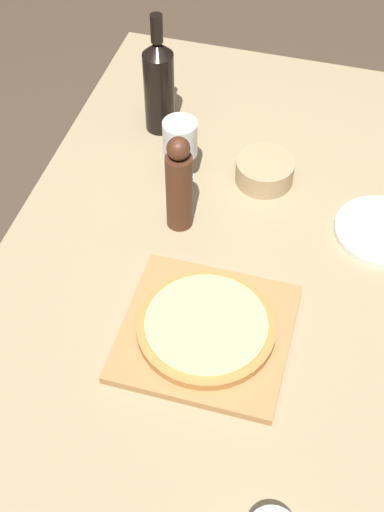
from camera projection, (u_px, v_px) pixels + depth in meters
name	position (u px, v px, depth m)	size (l,w,h in m)	color
ground_plane	(212.00, 422.00, 2.06)	(12.00, 12.00, 0.00)	#4C3D2D
dining_table	(219.00, 280.00, 1.56)	(0.91, 1.49, 0.75)	#9E8966
cutting_board	(206.00, 333.00, 1.35)	(0.32, 0.31, 0.02)	#A87A47
pizza	(206.00, 326.00, 1.34)	(0.26, 0.26, 0.02)	#BC7A3D
wine_bottle	(159.00, 84.00, 1.67)	(0.07, 0.07, 0.30)	black
pepper_mill	(179.00, 185.00, 1.47)	(0.06, 0.06, 0.23)	#4C2819
wine_glass	(180.00, 140.00, 1.56)	(0.08, 0.08, 0.16)	silver
small_bowl	(265.00, 171.00, 1.62)	(0.13, 0.13, 0.06)	tan
dinner_plate	(382.00, 231.00, 1.53)	(0.20, 0.20, 0.01)	silver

